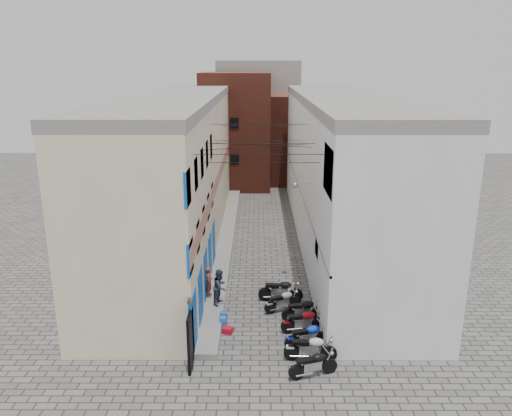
{
  "coord_description": "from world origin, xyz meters",
  "views": [
    {
      "loc": [
        -0.1,
        -16.45,
        10.8
      ],
      "look_at": [
        -0.17,
        10.26,
        3.0
      ],
      "focal_mm": 35.0,
      "sensor_mm": 36.0,
      "label": 1
    }
  ],
  "objects_px": {
    "motorcycle_g": "(281,289)",
    "motorcycle_a": "(313,363)",
    "water_jug_far": "(224,318)",
    "motorcycle_f": "(283,300)",
    "person_b": "(220,287)",
    "motorcycle_c": "(308,335)",
    "water_jug_near": "(223,322)",
    "motorcycle_d": "(304,320)",
    "motorcycle_e": "(303,309)",
    "motorcycle_b": "(310,347)",
    "person_a": "(209,282)",
    "red_crate": "(228,330)"
  },
  "relations": [
    {
      "from": "motorcycle_g",
      "to": "motorcycle_a",
      "type": "bearing_deg",
      "value": 11.99
    },
    {
      "from": "motorcycle_f",
      "to": "person_b",
      "type": "height_order",
      "value": "person_b"
    },
    {
      "from": "motorcycle_g",
      "to": "red_crate",
      "type": "relative_size",
      "value": 5.1
    },
    {
      "from": "motorcycle_d",
      "to": "red_crate",
      "type": "height_order",
      "value": "motorcycle_d"
    },
    {
      "from": "motorcycle_a",
      "to": "water_jug_far",
      "type": "xyz_separation_m",
      "value": [
        -3.45,
        3.82,
        -0.3
      ]
    },
    {
      "from": "motorcycle_f",
      "to": "water_jug_near",
      "type": "height_order",
      "value": "motorcycle_f"
    },
    {
      "from": "water_jug_near",
      "to": "motorcycle_c",
      "type": "bearing_deg",
      "value": -24.07
    },
    {
      "from": "person_b",
      "to": "motorcycle_c",
      "type": "bearing_deg",
      "value": -109.51
    },
    {
      "from": "motorcycle_g",
      "to": "motorcycle_f",
      "type": "bearing_deg",
      "value": 7.15
    },
    {
      "from": "motorcycle_b",
      "to": "water_jug_far",
      "type": "xyz_separation_m",
      "value": [
        -3.45,
        2.83,
        -0.34
      ]
    },
    {
      "from": "motorcycle_g",
      "to": "water_jug_near",
      "type": "xyz_separation_m",
      "value": [
        -2.55,
        -2.43,
        -0.37
      ]
    },
    {
      "from": "motorcycle_d",
      "to": "person_b",
      "type": "distance_m",
      "value": 4.2
    },
    {
      "from": "motorcycle_e",
      "to": "motorcycle_f",
      "type": "relative_size",
      "value": 1.05
    },
    {
      "from": "motorcycle_a",
      "to": "person_b",
      "type": "distance_m",
      "value": 6.36
    },
    {
      "from": "motorcycle_c",
      "to": "water_jug_near",
      "type": "distance_m",
      "value": 3.79
    },
    {
      "from": "motorcycle_b",
      "to": "person_b",
      "type": "bearing_deg",
      "value": -135.39
    },
    {
      "from": "motorcycle_c",
      "to": "motorcycle_d",
      "type": "height_order",
      "value": "same"
    },
    {
      "from": "motorcycle_e",
      "to": "water_jug_far",
      "type": "distance_m",
      "value": 3.47
    },
    {
      "from": "water_jug_far",
      "to": "motorcycle_c",
      "type": "bearing_deg",
      "value": -29.08
    },
    {
      "from": "motorcycle_d",
      "to": "person_a",
      "type": "relative_size",
      "value": 1.3
    },
    {
      "from": "motorcycle_d",
      "to": "water_jug_near",
      "type": "relative_size",
      "value": 4.1
    },
    {
      "from": "motorcycle_f",
      "to": "red_crate",
      "type": "relative_size",
      "value": 4.46
    },
    {
      "from": "motorcycle_c",
      "to": "person_a",
      "type": "bearing_deg",
      "value": -148.38
    },
    {
      "from": "motorcycle_g",
      "to": "person_a",
      "type": "xyz_separation_m",
      "value": [
        -3.35,
        -0.0,
        0.38
      ]
    },
    {
      "from": "motorcycle_f",
      "to": "water_jug_near",
      "type": "bearing_deg",
      "value": -86.1
    },
    {
      "from": "motorcycle_b",
      "to": "motorcycle_d",
      "type": "xyz_separation_m",
      "value": [
        -0.07,
        2.08,
        -0.02
      ]
    },
    {
      "from": "motorcycle_b",
      "to": "water_jug_near",
      "type": "bearing_deg",
      "value": -122.21
    },
    {
      "from": "motorcycle_a",
      "to": "motorcycle_e",
      "type": "xyz_separation_m",
      "value": [
        0.0,
        4.03,
        0.02
      ]
    },
    {
      "from": "motorcycle_g",
      "to": "person_b",
      "type": "relative_size",
      "value": 1.27
    },
    {
      "from": "person_b",
      "to": "person_a",
      "type": "bearing_deg",
      "value": 61.05
    },
    {
      "from": "water_jug_near",
      "to": "motorcycle_e",
      "type": "bearing_deg",
      "value": 9.63
    },
    {
      "from": "motorcycle_g",
      "to": "person_b",
      "type": "height_order",
      "value": "person_b"
    },
    {
      "from": "motorcycle_f",
      "to": "person_b",
      "type": "bearing_deg",
      "value": -120.45
    },
    {
      "from": "motorcycle_b",
      "to": "red_crate",
      "type": "relative_size",
      "value": 4.89
    },
    {
      "from": "motorcycle_b",
      "to": "motorcycle_f",
      "type": "distance_m",
      "value": 4.03
    },
    {
      "from": "motorcycle_a",
      "to": "motorcycle_c",
      "type": "relative_size",
      "value": 0.96
    },
    {
      "from": "motorcycle_f",
      "to": "red_crate",
      "type": "bearing_deg",
      "value": -76.28
    },
    {
      "from": "motorcycle_d",
      "to": "water_jug_near",
      "type": "bearing_deg",
      "value": -105.49
    },
    {
      "from": "motorcycle_f",
      "to": "water_jug_near",
      "type": "distance_m",
      "value": 3.02
    },
    {
      "from": "water_jug_far",
      "to": "motorcycle_a",
      "type": "bearing_deg",
      "value": -47.91
    },
    {
      "from": "motorcycle_e",
      "to": "person_a",
      "type": "xyz_separation_m",
      "value": [
        -4.25,
        1.84,
        0.43
      ]
    },
    {
      "from": "motorcycle_d",
      "to": "person_b",
      "type": "relative_size",
      "value": 1.17
    },
    {
      "from": "motorcycle_b",
      "to": "motorcycle_a",
      "type": "bearing_deg",
      "value": 3.22
    },
    {
      "from": "person_b",
      "to": "water_jug_far",
      "type": "relative_size",
      "value": 3.39
    },
    {
      "from": "motorcycle_e",
      "to": "motorcycle_b",
      "type": "bearing_deg",
      "value": -8.34
    },
    {
      "from": "motorcycle_a",
      "to": "person_a",
      "type": "height_order",
      "value": "person_a"
    },
    {
      "from": "person_b",
      "to": "motorcycle_f",
      "type": "bearing_deg",
      "value": -72.67
    },
    {
      "from": "person_a",
      "to": "motorcycle_f",
      "type": "bearing_deg",
      "value": -105.12
    },
    {
      "from": "water_jug_near",
      "to": "red_crate",
      "type": "distance_m",
      "value": 0.54
    },
    {
      "from": "person_a",
      "to": "water_jug_near",
      "type": "distance_m",
      "value": 2.66
    }
  ]
}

